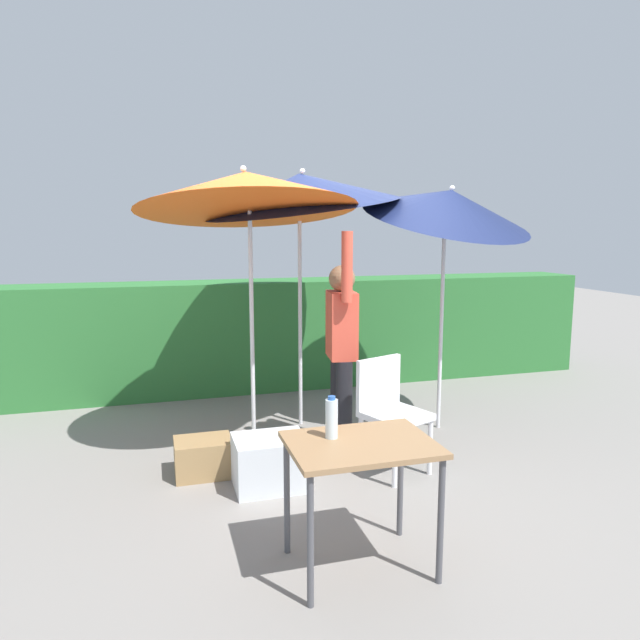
{
  "coord_description": "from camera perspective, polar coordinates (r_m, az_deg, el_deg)",
  "views": [
    {
      "loc": [
        -1.41,
        -4.53,
        1.89
      ],
      "look_at": [
        0.0,
        0.3,
        1.1
      ],
      "focal_mm": 32.37,
      "sensor_mm": 36.0,
      "label": 1
    }
  ],
  "objects": [
    {
      "name": "ground_plane",
      "position": [
        5.11,
        0.96,
        -12.8
      ],
      "size": [
        24.0,
        24.0,
        0.0
      ],
      "primitive_type": "plane",
      "color": "gray"
    },
    {
      "name": "hedge_row",
      "position": [
        7.01,
        -4.4,
        -1.33
      ],
      "size": [
        8.0,
        0.7,
        1.29
      ],
      "primitive_type": "cube",
      "color": "#2D7033",
      "rests_on": "ground_plane"
    },
    {
      "name": "umbrella_rainbow",
      "position": [
        5.5,
        12.58,
        11.01
      ],
      "size": [
        1.59,
        1.57,
        2.51
      ],
      "color": "silver",
      "rests_on": "ground_plane"
    },
    {
      "name": "umbrella_orange",
      "position": [
        5.45,
        -1.89,
        12.6
      ],
      "size": [
        1.86,
        1.83,
        2.58
      ],
      "color": "silver",
      "rests_on": "ground_plane"
    },
    {
      "name": "umbrella_yellow",
      "position": [
        4.84,
        -7.27,
        12.49
      ],
      "size": [
        1.82,
        1.84,
        2.5
      ],
      "color": "silver",
      "rests_on": "ground_plane"
    },
    {
      "name": "person_vendor",
      "position": [
        4.87,
        2.13,
        -2.39
      ],
      "size": [
        0.27,
        0.56,
        1.88
      ],
      "color": "black",
      "rests_on": "ground_plane"
    },
    {
      "name": "chair_plastic",
      "position": [
        4.6,
        6.87,
        -8.58
      ],
      "size": [
        0.57,
        0.57,
        0.89
      ],
      "color": "silver",
      "rests_on": "ground_plane"
    },
    {
      "name": "cooler_box",
      "position": [
        4.4,
        -4.96,
        -13.83
      ],
      "size": [
        0.53,
        0.41,
        0.38
      ],
      "primitive_type": "cube",
      "color": "silver",
      "rests_on": "ground_plane"
    },
    {
      "name": "crate_cardboard",
      "position": [
        4.69,
        -11.45,
        -13.14
      ],
      "size": [
        0.44,
        0.34,
        0.28
      ],
      "primitive_type": "cube",
      "color": "#9E7A4C",
      "rests_on": "ground_plane"
    },
    {
      "name": "folding_table",
      "position": [
        3.27,
        4.06,
        -13.41
      ],
      "size": [
        0.8,
        0.6,
        0.74
      ],
      "color": "#4C4C51",
      "rests_on": "ground_plane"
    },
    {
      "name": "bottle_water",
      "position": [
        3.25,
        1.15,
        -9.67
      ],
      "size": [
        0.07,
        0.07,
        0.24
      ],
      "color": "silver",
      "rests_on": "folding_table"
    }
  ]
}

